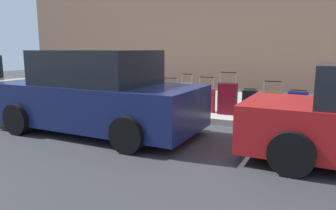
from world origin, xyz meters
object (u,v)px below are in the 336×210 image
object	(u,v)px
suitcase_black_3	(250,103)
suitcase_olive_2	(272,105)
suitcase_teal_7	(171,99)
suitcase_black_10	(116,95)
suitcase_olive_9	(133,97)
fire_hydrant	(83,89)
parked_car_navy_1	(98,94)
suitcase_maroon_11	(102,92)
suitcase_red_5	(206,100)
suitcase_navy_1	(297,106)
suitcase_navy_8	(152,97)
suitcase_maroon_4	(227,99)
suitcase_teal_0	(322,110)
suitcase_silver_6	(187,97)
bollard_post	(61,90)

from	to	relation	value
suitcase_black_3	suitcase_olive_2	bearing A→B (deg)	170.84
suitcase_teal_7	suitcase_black_3	bearing A→B (deg)	178.65
suitcase_black_10	suitcase_olive_9	bearing A→B (deg)	-177.60
suitcase_olive_2	suitcase_teal_7	bearing A→B (deg)	-2.89
suitcase_teal_7	fire_hydrant	size ratio (longest dim) A/B	1.20
suitcase_teal_7	parked_car_navy_1	distance (m)	2.54
suitcase_maroon_11	suitcase_olive_2	bearing A→B (deg)	179.70
suitcase_black_3	parked_car_navy_1	bearing A→B (deg)	41.63
suitcase_black_10	suitcase_maroon_11	world-z (taller)	suitcase_maroon_11
suitcase_olive_9	suitcase_black_10	world-z (taller)	suitcase_black_10
suitcase_black_3	suitcase_red_5	distance (m)	1.11
suitcase_navy_1	suitcase_navy_8	size ratio (longest dim) A/B	0.85
suitcase_maroon_4	suitcase_navy_8	size ratio (longest dim) A/B	1.29
suitcase_maroon_4	suitcase_navy_8	bearing A→B (deg)	-3.94
suitcase_maroon_4	suitcase_black_10	distance (m)	3.32
suitcase_black_3	suitcase_teal_7	distance (m)	2.16
suitcase_teal_7	parked_car_navy_1	xyz separation A→B (m)	(0.55, 2.45, 0.39)
suitcase_navy_1	suitcase_olive_2	size ratio (longest dim) A/B	0.79
suitcase_navy_1	suitcase_black_10	world-z (taller)	suitcase_navy_1
suitcase_navy_8	suitcase_black_3	bearing A→B (deg)	178.68
suitcase_olive_9	suitcase_maroon_11	xyz separation A→B (m)	(1.10, 0.00, 0.08)
suitcase_teal_0	suitcase_olive_2	world-z (taller)	suitcase_olive_2
suitcase_maroon_11	suitcase_silver_6	bearing A→B (deg)	179.62
suitcase_black_3	suitcase_navy_8	world-z (taller)	suitcase_navy_8
suitcase_maroon_4	suitcase_navy_1	bearing A→B (deg)	-177.04
fire_hydrant	suitcase_black_3	bearing A→B (deg)	-179.87
suitcase_teal_0	bollard_post	world-z (taller)	bollard_post
suitcase_olive_9	suitcase_maroon_11	size ratio (longest dim) A/B	0.77
suitcase_teal_0	suitcase_olive_9	xyz separation A→B (m)	(4.89, 0.02, -0.01)
suitcase_silver_6	suitcase_black_10	distance (m)	2.23
fire_hydrant	bollard_post	xyz separation A→B (m)	(0.75, 0.15, -0.04)
suitcase_navy_1	suitcase_red_5	world-z (taller)	suitcase_red_5
bollard_post	suitcase_maroon_11	bearing A→B (deg)	-176.12
suitcase_navy_8	suitcase_teal_0	bearing A→B (deg)	178.72
suitcase_olive_2	fire_hydrant	world-z (taller)	suitcase_olive_2
suitcase_black_3	suitcase_black_10	size ratio (longest dim) A/B	1.14
fire_hydrant	bollard_post	bearing A→B (deg)	11.33
suitcase_black_3	suitcase_navy_8	size ratio (longest dim) A/B	0.82
suitcase_maroon_4	suitcase_olive_9	bearing A→B (deg)	-0.67
suitcase_teal_7	suitcase_olive_9	distance (m)	1.14
suitcase_red_5	suitcase_navy_8	bearing A→B (deg)	-3.00
suitcase_olive_9	suitcase_navy_1	bearing A→B (deg)	-179.33
suitcase_maroon_4	suitcase_olive_9	size ratio (longest dim) A/B	1.87
suitcase_maroon_4	suitcase_olive_9	xyz separation A→B (m)	(2.76, -0.03, -0.13)
suitcase_olive_9	fire_hydrant	bearing A→B (deg)	-1.36
suitcase_maroon_4	suitcase_navy_8	xyz separation A→B (m)	(2.20, -0.15, -0.12)
suitcase_black_10	parked_car_navy_1	bearing A→B (deg)	116.39
suitcase_teal_0	suitcase_black_10	bearing A→B (deg)	0.49
suitcase_maroon_4	suitcase_black_10	bearing A→B (deg)	-0.15
suitcase_teal_0	parked_car_navy_1	distance (m)	4.92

